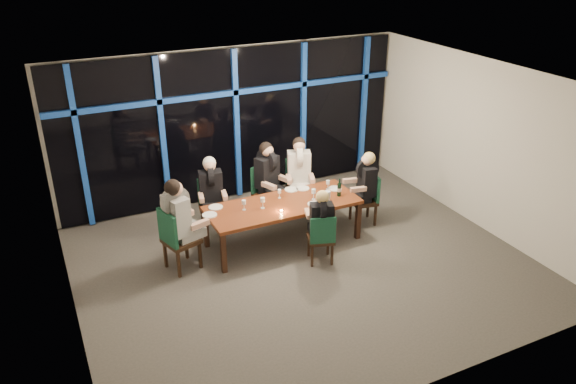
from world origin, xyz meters
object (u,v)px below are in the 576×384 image
at_px(dining_table, 283,207).
at_px(chair_near_mid, 322,237).
at_px(diner_far_left, 211,184).
at_px(diner_far_mid, 268,170).
at_px(diner_far_right, 299,165).
at_px(wine_bottle, 339,189).
at_px(chair_far_right, 298,183).
at_px(chair_far_left, 212,202).
at_px(chair_end_left, 176,237).
at_px(chair_far_mid, 265,189).
at_px(diner_end_right, 365,178).
at_px(diner_near_mid, 321,215).
at_px(chair_end_right, 368,196).
at_px(water_pitcher, 327,196).
at_px(diner_end_left, 178,211).

relative_size(dining_table, chair_near_mid, 2.96).
xyz_separation_m(diner_far_left, diner_far_mid, (1.12, 0.05, 0.05)).
distance_m(dining_table, chair_near_mid, 0.93).
bearing_deg(chair_near_mid, diner_far_right, -87.80).
height_order(diner_far_right, wine_bottle, diner_far_right).
bearing_deg(dining_table, chair_far_right, 51.25).
height_order(chair_near_mid, diner_far_mid, diner_far_mid).
height_order(dining_table, diner_far_left, diner_far_left).
height_order(chair_far_left, wine_bottle, wine_bottle).
bearing_deg(chair_end_left, chair_far_mid, -78.02).
distance_m(chair_far_mid, diner_far_left, 1.15).
height_order(chair_far_mid, diner_end_right, diner_end_right).
bearing_deg(diner_near_mid, dining_table, -52.16).
relative_size(chair_far_left, chair_end_right, 1.02).
relative_size(chair_end_right, water_pitcher, 4.90).
xyz_separation_m(chair_far_left, wine_bottle, (1.95, -1.13, 0.33)).
relative_size(chair_near_mid, diner_near_mid, 1.03).
xyz_separation_m(chair_end_right, diner_far_left, (-2.68, 0.90, 0.40)).
relative_size(chair_far_mid, diner_end_right, 1.11).
bearing_deg(diner_far_left, chair_far_mid, 18.44).
bearing_deg(water_pitcher, diner_far_left, 123.74).
height_order(chair_far_left, diner_end_right, diner_end_right).
relative_size(chair_far_right, diner_end_left, 0.98).
xyz_separation_m(diner_end_right, diner_near_mid, (-1.35, -0.82, -0.06)).
height_order(dining_table, chair_far_left, chair_far_left).
bearing_deg(diner_end_right, chair_far_left, -99.73).
bearing_deg(diner_far_left, chair_near_mid, -43.59).
relative_size(diner_end_left, wine_bottle, 3.25).
xyz_separation_m(diner_far_left, diner_near_mid, (1.25, -1.71, -0.08)).
relative_size(dining_table, chair_far_right, 2.55).
bearing_deg(chair_end_left, diner_end_right, -105.28).
relative_size(diner_far_mid, diner_end_right, 1.08).
xyz_separation_m(chair_end_left, diner_far_left, (0.92, 0.96, 0.33)).
distance_m(diner_far_mid, diner_near_mid, 1.76).
distance_m(dining_table, wine_bottle, 1.04).
height_order(chair_end_left, diner_end_left, diner_end_left).
distance_m(dining_table, chair_far_left, 1.37).
bearing_deg(wine_bottle, diner_near_mid, -137.58).
bearing_deg(diner_far_right, diner_far_mid, -163.23).
height_order(chair_far_right, diner_far_left, diner_far_left).
bearing_deg(wine_bottle, diner_end_right, 14.66).
bearing_deg(chair_far_left, dining_table, -34.52).
relative_size(dining_table, diner_far_left, 2.76).
distance_m(chair_end_left, diner_end_left, 0.43).
height_order(chair_end_left, diner_near_mid, diner_near_mid).
relative_size(chair_far_left, water_pitcher, 5.01).
xyz_separation_m(chair_end_right, diner_end_right, (-0.08, 0.02, 0.38)).
bearing_deg(diner_far_mid, diner_end_left, -175.07).
xyz_separation_m(chair_far_mid, chair_far_right, (0.67, -0.04, 0.00)).
xyz_separation_m(chair_far_mid, chair_end_right, (1.59, -1.03, -0.04)).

